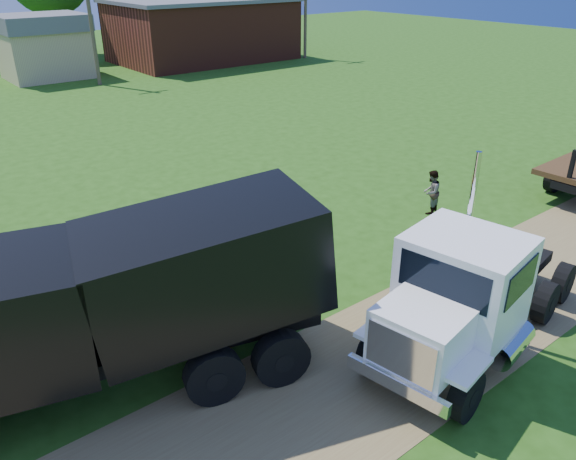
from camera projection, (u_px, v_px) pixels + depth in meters
ground at (420, 340)px, 13.74m from camera, size 140.00×140.00×0.00m
dirt_track at (420, 339)px, 13.73m from camera, size 120.00×4.20×0.01m
white_semi_tractor at (463, 298)px, 12.55m from camera, size 7.79×3.67×4.60m
black_dump_truck at (125, 298)px, 11.40m from camera, size 9.37×5.03×3.98m
orange_pickup at (88, 259)px, 15.87m from camera, size 5.49×2.60×1.52m
spectator_a at (414, 277)px, 14.96m from camera, size 0.60×0.44×1.53m
spectator_b at (431, 192)px, 20.28m from camera, size 0.94×0.83×1.62m
brick_building at (202, 30)px, 50.81m from camera, size 15.40×10.40×5.30m
tan_shed at (45, 46)px, 43.02m from camera, size 6.20×5.40×4.70m
utility_poles at (90, 17)px, 39.64m from camera, size 42.20×0.28×9.00m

